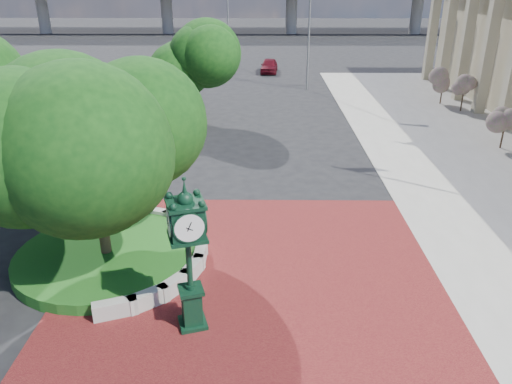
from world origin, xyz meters
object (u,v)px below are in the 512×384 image
at_px(post_clock, 188,250).
at_px(street_lamp_near, 312,24).
at_px(parked_car, 269,66).
at_px(street_lamp_far, 230,9).

xyz_separation_m(post_clock, street_lamp_near, (5.93, 30.84, 2.86)).
bearing_deg(parked_car, post_clock, -89.69).
bearing_deg(street_lamp_far, street_lamp_near, -60.64).
bearing_deg(street_lamp_near, post_clock, -100.88).
relative_size(parked_car, street_lamp_near, 0.43).
distance_m(parked_car, street_lamp_near, 9.72).
xyz_separation_m(post_clock, street_lamp_far, (-1.44, 43.94, 3.16)).
distance_m(street_lamp_near, street_lamp_far, 15.04).
height_order(parked_car, street_lamp_far, street_lamp_far).
bearing_deg(street_lamp_near, parked_car, 112.63).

